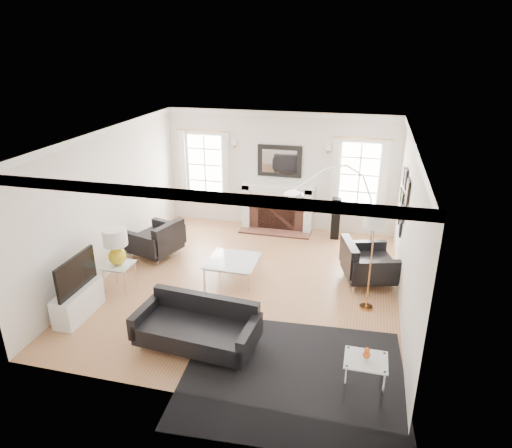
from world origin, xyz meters
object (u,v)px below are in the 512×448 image
(fireplace, at_px, (277,208))
(armchair_right, at_px, (365,264))
(sofa, at_px, (198,327))
(armchair_left, at_px, (158,240))
(gourd_lamp, at_px, (116,244))
(coffee_table, at_px, (233,262))
(arc_floor_lamp, at_px, (335,219))

(fireplace, height_order, armchair_right, fireplace)
(fireplace, height_order, sofa, fireplace)
(armchair_left, relative_size, gourd_lamp, 1.73)
(coffee_table, xyz_separation_m, gourd_lamp, (-1.88, -0.89, 0.55))
(sofa, xyz_separation_m, arc_floor_lamp, (1.75, 2.52, 0.95))
(armchair_left, xyz_separation_m, armchair_right, (4.27, -0.07, 0.01))
(armchair_right, xyz_separation_m, gourd_lamp, (-4.33, -1.41, 0.55))
(coffee_table, relative_size, arc_floor_lamp, 0.40)
(fireplace, relative_size, arc_floor_lamp, 0.72)
(fireplace, height_order, gourd_lamp, gourd_lamp)
(coffee_table, bearing_deg, fireplace, 83.29)
(fireplace, bearing_deg, gourd_lamp, -121.60)
(armchair_right, xyz_separation_m, arc_floor_lamp, (-0.62, -0.08, 0.89))
(sofa, relative_size, armchair_right, 1.54)
(fireplace, distance_m, armchair_right, 3.05)
(armchair_left, bearing_deg, gourd_lamp, -92.49)
(sofa, height_order, gourd_lamp, gourd_lamp)
(armchair_left, xyz_separation_m, gourd_lamp, (-0.06, -1.48, 0.56))
(fireplace, height_order, coffee_table, fireplace)
(gourd_lamp, bearing_deg, armchair_left, 87.51)
(fireplace, bearing_deg, arc_floor_lamp, -56.02)
(fireplace, xyz_separation_m, sofa, (-0.23, -4.77, -0.22))
(armchair_left, bearing_deg, coffee_table, -18.03)
(sofa, bearing_deg, armchair_left, 125.48)
(sofa, bearing_deg, gourd_lamp, 148.80)
(armchair_right, relative_size, gourd_lamp, 1.77)
(coffee_table, distance_m, arc_floor_lamp, 2.08)
(armchair_left, distance_m, coffee_table, 1.91)
(gourd_lamp, bearing_deg, sofa, -31.20)
(armchair_right, distance_m, arc_floor_lamp, 1.09)
(fireplace, distance_m, sofa, 4.78)
(gourd_lamp, bearing_deg, coffee_table, 25.24)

